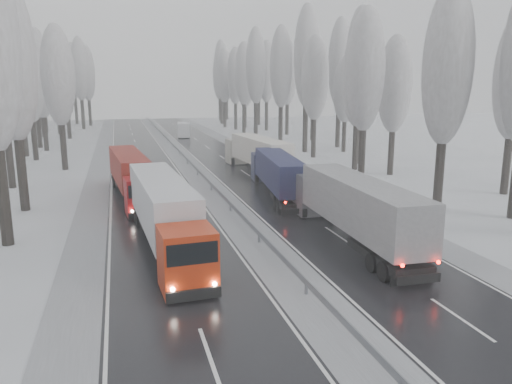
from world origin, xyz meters
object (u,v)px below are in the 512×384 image
truck_blue_box (276,171)px  truck_cream_box (257,152)px  truck_red_white (164,210)px  box_truck_distant (184,130)px  truck_grey_tarp (351,204)px  truck_red_red (130,172)px

truck_blue_box → truck_cream_box: (1.36, 11.36, 0.17)m
truck_cream_box → truck_red_white: truck_red_white is taller
truck_red_white → truck_cream_box: bearing=59.4°
truck_blue_box → box_truck_distant: (-1.26, 52.26, -0.76)m
box_truck_distant → truck_grey_tarp: bearing=-81.4°
box_truck_distant → truck_red_red: (-10.97, -49.69, 0.80)m
box_truck_distant → truck_red_white: 65.07m
truck_red_white → truck_red_red: 14.77m
truck_blue_box → box_truck_distant: size_ratio=1.94×
truck_cream_box → box_truck_distant: 41.00m
truck_cream_box → truck_red_white: bearing=-122.0°
truck_grey_tarp → truck_red_red: (-12.59, 16.33, -0.20)m
truck_red_red → box_truck_distant: bearing=72.6°
box_truck_distant → truck_red_white: size_ratio=0.47×
truck_red_white → truck_red_red: bearing=92.6°
box_truck_distant → truck_red_red: 50.89m
truck_blue_box → truck_grey_tarp: bearing=-81.8°
truck_grey_tarp → box_truck_distant: (-1.62, 66.02, -1.00)m
truck_red_white → truck_grey_tarp: bearing=-11.8°
truck_grey_tarp → truck_blue_box: (-0.35, 13.76, -0.23)m
truck_red_red → truck_red_white: bearing=-89.0°
truck_grey_tarp → truck_red_red: 20.62m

